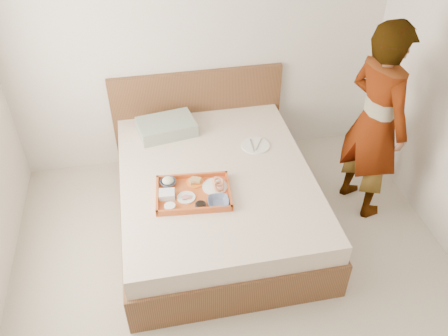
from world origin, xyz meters
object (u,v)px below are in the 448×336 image
dinner_plate (255,145)px  person (375,123)px  tray (193,193)px  bed (216,196)px

dinner_plate → person: bearing=-19.8°
tray → person: size_ratio=0.33×
bed → tray: bearing=-132.4°
bed → person: size_ratio=1.15×
tray → dinner_plate: 0.82m
bed → tray: 0.44m
tray → dinner_plate: tray is taller
dinner_plate → bed: bearing=-144.6°
person → bed: bearing=72.7°
tray → person: bearing=13.1°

